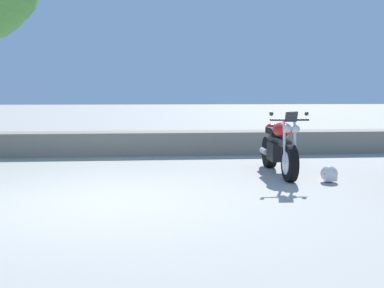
% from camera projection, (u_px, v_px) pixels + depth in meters
% --- Properties ---
extents(ground_plane, '(120.00, 120.00, 0.00)m').
position_uv_depth(ground_plane, '(88.00, 203.00, 5.81)').
color(ground_plane, '#A3A099').
extents(stone_wall, '(36.00, 0.80, 0.55)m').
position_uv_depth(stone_wall, '(118.00, 143.00, 10.53)').
color(stone_wall, gray).
rests_on(stone_wall, ground).
extents(motorcycle_red_centre, '(0.67, 2.06, 1.18)m').
position_uv_depth(motorcycle_red_centre, '(279.00, 148.00, 7.91)').
color(motorcycle_red_centre, black).
rests_on(motorcycle_red_centre, ground).
extents(rider_helmet, '(0.28, 0.28, 0.28)m').
position_uv_depth(rider_helmet, '(329.00, 174.00, 7.21)').
color(rider_helmet, silver).
rests_on(rider_helmet, ground).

